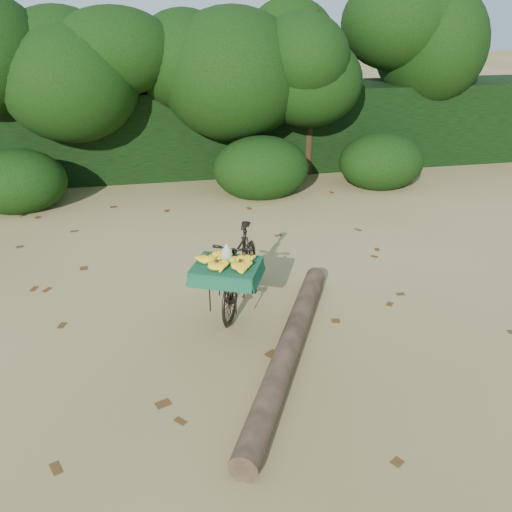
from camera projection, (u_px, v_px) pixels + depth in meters
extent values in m
plane|color=tan|center=(215.00, 306.00, 6.67)|extent=(80.00, 80.00, 0.00)
imported|color=black|center=(240.00, 268.00, 6.53)|extent=(1.08, 1.67, 0.98)
cube|color=black|center=(227.00, 266.00, 5.87)|extent=(0.50, 0.54, 0.02)
cube|color=#155037|center=(227.00, 265.00, 5.86)|extent=(0.88, 0.82, 0.01)
ellipsoid|color=olive|center=(233.00, 261.00, 5.83)|extent=(0.09, 0.07, 0.10)
ellipsoid|color=olive|center=(228.00, 258.00, 5.89)|extent=(0.09, 0.07, 0.10)
ellipsoid|color=olive|center=(220.00, 260.00, 5.85)|extent=(0.09, 0.07, 0.10)
ellipsoid|color=olive|center=(225.00, 263.00, 5.79)|extent=(0.09, 0.07, 0.10)
cylinder|color=#EAE5C6|center=(227.00, 256.00, 5.83)|extent=(0.11, 0.11, 0.15)
cylinder|color=brown|center=(289.00, 347.00, 5.65)|extent=(1.76, 3.18, 0.25)
cube|color=black|center=(176.00, 131.00, 11.91)|extent=(26.00, 1.80, 1.80)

